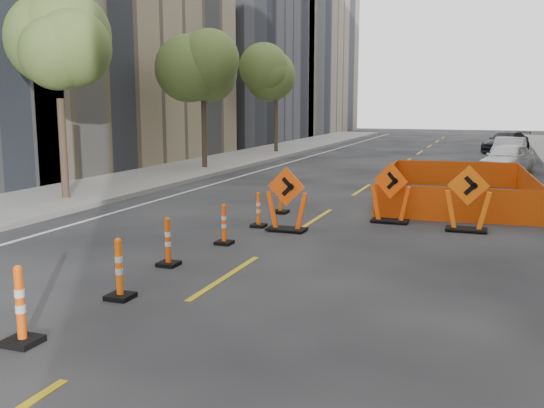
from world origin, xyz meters
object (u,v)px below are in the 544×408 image
at_px(channelizer_7, 258,210).
at_px(channelizer_4, 119,269).
at_px(channelizer_8, 281,195).
at_px(parked_car_near, 508,158).
at_px(channelizer_6, 224,224).
at_px(chevron_sign_center, 391,193).
at_px(chevron_sign_left, 287,199).
at_px(chevron_sign_right, 468,199).
at_px(channelizer_3, 20,305).
at_px(parked_car_far, 506,142).
at_px(parked_car_mid, 509,150).
at_px(channelizer_5, 168,242).

bearing_deg(channelizer_7, channelizer_4, -90.00).
distance_m(channelizer_8, parked_car_near, 14.34).
relative_size(channelizer_6, channelizer_7, 1.01).
height_order(channelizer_8, chevron_sign_center, chevron_sign_center).
relative_size(chevron_sign_left, chevron_sign_right, 0.97).
distance_m(chevron_sign_center, parked_car_near, 13.53).
height_order(channelizer_3, parked_car_far, parked_car_far).
bearing_deg(parked_car_far, chevron_sign_left, -80.53).
height_order(chevron_sign_right, parked_car_far, chevron_sign_right).
xyz_separation_m(chevron_sign_right, parked_car_mid, (1.26, 18.72, -0.15)).
bearing_deg(channelizer_6, channelizer_3, -90.90).
relative_size(channelizer_6, chevron_sign_center, 0.57).
relative_size(channelizer_5, parked_car_far, 0.21).
bearing_deg(channelizer_6, channelizer_4, -89.64).
relative_size(channelizer_7, chevron_sign_right, 0.55).
distance_m(parked_car_near, parked_car_far, 12.40).
height_order(chevron_sign_left, chevron_sign_center, chevron_sign_center).
bearing_deg(channelizer_8, channelizer_3, -90.02).
bearing_deg(parked_car_far, channelizer_7, -82.30).
distance_m(chevron_sign_left, parked_car_far, 28.08).
distance_m(chevron_sign_left, chevron_sign_right, 4.48).
relative_size(channelizer_3, chevron_sign_left, 0.67).
distance_m(channelizer_8, chevron_sign_left, 2.49).
bearing_deg(parked_car_near, channelizer_3, -87.83).
bearing_deg(channelizer_6, chevron_sign_right, 33.43).
bearing_deg(channelizer_5, chevron_sign_left, 73.93).
height_order(channelizer_7, parked_car_far, parked_car_far).
bearing_deg(chevron_sign_center, channelizer_6, -110.58).
distance_m(channelizer_7, parked_car_mid, 20.99).
xyz_separation_m(chevron_sign_right, parked_car_far, (1.22, 26.03, -0.16)).
xyz_separation_m(channelizer_3, channelizer_8, (0.00, 10.29, -0.01)).
height_order(channelizer_5, chevron_sign_left, chevron_sign_left).
xyz_separation_m(channelizer_8, chevron_sign_left, (0.96, -2.28, 0.27)).
bearing_deg(channelizer_6, channelizer_8, 91.30).
bearing_deg(channelizer_4, parked_car_mid, 76.43).
height_order(channelizer_6, channelizer_7, channelizer_6).
relative_size(channelizer_5, chevron_sign_left, 0.61).
distance_m(channelizer_4, channelizer_5, 2.08).
height_order(channelizer_8, parked_car_mid, parked_car_mid).
distance_m(chevron_sign_left, parked_car_near, 16.07).
bearing_deg(channelizer_7, chevron_sign_right, 14.39).
bearing_deg(channelizer_7, channelizer_5, -93.92).
bearing_deg(channelizer_4, chevron_sign_right, 55.91).
relative_size(channelizer_5, chevron_sign_right, 0.59).
bearing_deg(chevron_sign_left, channelizer_6, -112.44).
distance_m(channelizer_6, chevron_sign_center, 4.94).
bearing_deg(channelizer_7, channelizer_3, -90.86).
distance_m(channelizer_5, channelizer_7, 4.13).
relative_size(channelizer_3, channelizer_4, 1.06).
xyz_separation_m(channelizer_3, channelizer_7, (0.12, 8.23, -0.09)).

